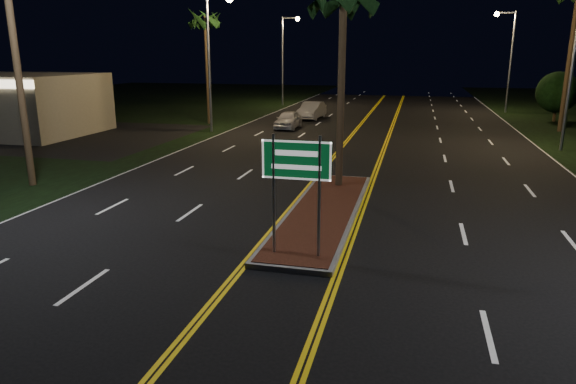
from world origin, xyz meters
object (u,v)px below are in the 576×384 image
(car_far, at_px, (312,109))
(car_near, at_px, (288,118))
(median_island, at_px, (324,211))
(streetlight_right_mid, at_px, (567,47))
(highway_sign, at_px, (296,172))
(palm_left_far, at_px, (205,20))
(shrub_far, at_px, (558,92))
(streetlight_left_far, at_px, (286,50))
(streetlight_right_far, at_px, (507,50))
(streetlight_left_mid, at_px, (214,48))

(car_far, bearing_deg, car_near, -90.97)
(median_island, bearing_deg, streetlight_right_mid, 54.72)
(highway_sign, relative_size, palm_left_far, 0.36)
(shrub_far, distance_m, car_far, 19.70)
(shrub_far, distance_m, car_near, 21.99)
(streetlight_left_far, bearing_deg, highway_sign, -75.56)
(shrub_far, bearing_deg, streetlight_left_far, 161.86)
(streetlight_right_far, xyz_separation_m, shrub_far, (3.19, -6.00, -3.32))
(streetlight_right_far, height_order, shrub_far, streetlight_right_far)
(car_near, bearing_deg, highway_sign, -75.49)
(streetlight_left_far, bearing_deg, streetlight_right_far, -5.38)
(shrub_far, bearing_deg, streetlight_right_far, 117.98)
(streetlight_left_mid, bearing_deg, shrub_far, 26.18)
(highway_sign, bearing_deg, car_far, 100.53)
(streetlight_right_far, distance_m, car_far, 19.21)
(shrub_far, bearing_deg, streetlight_left_mid, -153.82)
(streetlight_left_mid, distance_m, palm_left_far, 5.01)
(median_island, bearing_deg, streetlight_left_far, 106.00)
(shrub_far, relative_size, car_near, 0.89)
(shrub_far, bearing_deg, highway_sign, -112.57)
(streetlight_left_mid, height_order, streetlight_left_far, same)
(palm_left_far, bearing_deg, streetlight_left_far, 82.22)
(median_island, bearing_deg, highway_sign, -90.00)
(streetlight_right_mid, xyz_separation_m, palm_left_far, (-23.41, 6.00, 2.09))
(streetlight_right_far, bearing_deg, shrub_far, -62.02)
(streetlight_right_mid, height_order, car_near, streetlight_right_mid)
(median_island, height_order, streetlight_right_mid, streetlight_right_mid)
(streetlight_left_far, height_order, palm_left_far, streetlight_left_far)
(median_island, relative_size, streetlight_right_far, 1.14)
(streetlight_right_far, relative_size, palm_left_far, 1.02)
(streetlight_right_mid, distance_m, car_far, 20.12)
(shrub_far, bearing_deg, streetlight_right_mid, -102.82)
(median_island, bearing_deg, car_far, 102.20)
(car_far, bearing_deg, palm_left_far, -141.35)
(median_island, xyz_separation_m, streetlight_left_mid, (-10.61, 17.00, 5.57))
(highway_sign, height_order, car_far, highway_sign)
(median_island, relative_size, palm_left_far, 1.16)
(highway_sign, distance_m, streetlight_left_mid, 23.93)
(highway_sign, xyz_separation_m, streetlight_right_far, (10.61, 39.20, 3.25))
(streetlight_left_far, relative_size, shrub_far, 2.27)
(streetlight_left_mid, xyz_separation_m, streetlight_right_mid, (21.23, -2.00, 0.00))
(streetlight_left_mid, relative_size, palm_left_far, 1.02)
(streetlight_left_mid, bearing_deg, highway_sign, -63.41)
(streetlight_left_far, height_order, shrub_far, streetlight_left_far)
(streetlight_left_mid, xyz_separation_m, car_far, (5.02, 8.90, -4.83))
(streetlight_right_mid, bearing_deg, palm_left_far, 165.63)
(streetlight_left_mid, relative_size, streetlight_left_far, 1.00)
(highway_sign, relative_size, streetlight_left_far, 0.36)
(streetlight_right_mid, height_order, palm_left_far, streetlight_right_mid)
(streetlight_left_far, xyz_separation_m, streetlight_right_far, (21.23, -2.00, 0.00))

